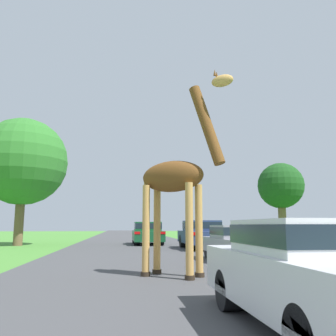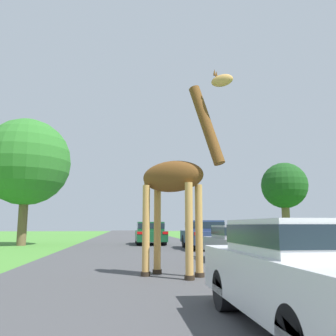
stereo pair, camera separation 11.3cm
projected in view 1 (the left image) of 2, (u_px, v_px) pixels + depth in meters
The scene contains 8 objects.
road at pixel (134, 241), 28.37m from camera, with size 8.24×120.00×0.00m.
giraffe_near_road at pixel (177, 181), 8.93m from camera, with size 2.30×1.89×5.05m.
car_lead_maroon at pixel (323, 270), 4.27m from camera, with size 1.92×3.93×1.31m.
car_queue_right at pixel (147, 233), 23.53m from camera, with size 1.88×4.51×1.46m.
car_queue_left at pixel (202, 234), 18.97m from camera, with size 1.90×4.43×1.49m.
car_far_ahead at pixel (239, 242), 12.36m from camera, with size 1.81×4.06×1.24m.
tree_left_edge at pixel (281, 186), 29.62m from camera, with size 3.79×3.79×6.41m.
tree_centre_back at pixel (23, 162), 22.60m from camera, with size 5.54×5.54×8.02m.
Camera 1 is at (-1.04, 0.96, 1.24)m, focal length 38.00 mm.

